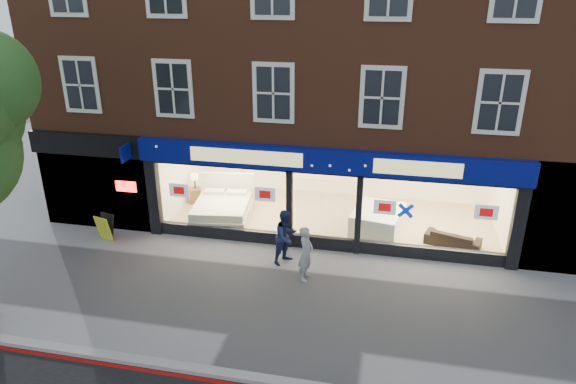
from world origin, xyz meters
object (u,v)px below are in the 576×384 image
(mattress_stack, at_px, (378,220))
(a_board, at_px, (105,227))
(sofa, at_px, (453,238))
(pedestrian_blue, at_px, (286,237))
(display_bed, at_px, (223,209))
(pedestrian_grey, at_px, (306,253))

(mattress_stack, height_order, a_board, a_board)
(mattress_stack, xyz_separation_m, sofa, (2.33, -0.59, -0.13))
(a_board, distance_m, pedestrian_blue, 5.98)
(mattress_stack, bearing_deg, a_board, -165.15)
(display_bed, xyz_separation_m, a_board, (-3.24, -2.09, -0.04))
(sofa, relative_size, pedestrian_grey, 1.04)
(pedestrian_grey, bearing_deg, pedestrian_blue, 49.70)
(sofa, height_order, pedestrian_grey, pedestrian_grey)
(mattress_stack, distance_m, sofa, 2.41)
(display_bed, xyz_separation_m, sofa, (7.60, -0.43, -0.12))
(a_board, xyz_separation_m, pedestrian_blue, (5.96, -0.21, 0.40))
(a_board, xyz_separation_m, pedestrian_grey, (6.69, -1.01, 0.36))
(mattress_stack, relative_size, a_board, 2.48)
(display_bed, relative_size, pedestrian_grey, 1.60)
(sofa, xyz_separation_m, pedestrian_grey, (-4.14, -2.67, 0.45))
(pedestrian_grey, bearing_deg, a_board, 88.99)
(pedestrian_blue, bearing_deg, sofa, -36.97)
(display_bed, bearing_deg, pedestrian_grey, -49.46)
(display_bed, height_order, pedestrian_blue, pedestrian_blue)
(mattress_stack, xyz_separation_m, pedestrian_blue, (-2.54, -2.46, 0.36))
(sofa, bearing_deg, display_bed, 15.02)
(display_bed, bearing_deg, pedestrian_blue, -47.63)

